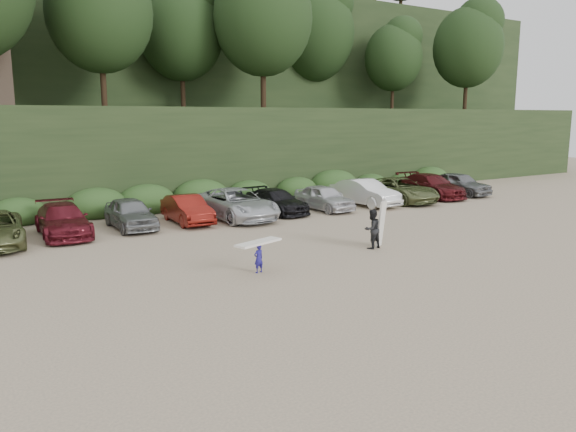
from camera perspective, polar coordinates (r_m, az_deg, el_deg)
ground at (r=21.54m, az=4.43°, el=-4.58°), size 120.00×120.00×0.00m
hillside_backdrop at (r=54.29m, az=-19.92°, el=15.64°), size 90.00×41.50×28.00m
parked_cars at (r=30.44m, az=-4.55°, el=1.24°), size 37.19×6.03×1.65m
child_surfer at (r=19.74m, az=-3.01°, el=-3.62°), size 1.96×1.06×1.13m
adult_surfer at (r=23.60m, az=8.61°, el=-1.27°), size 1.30×0.71×1.95m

